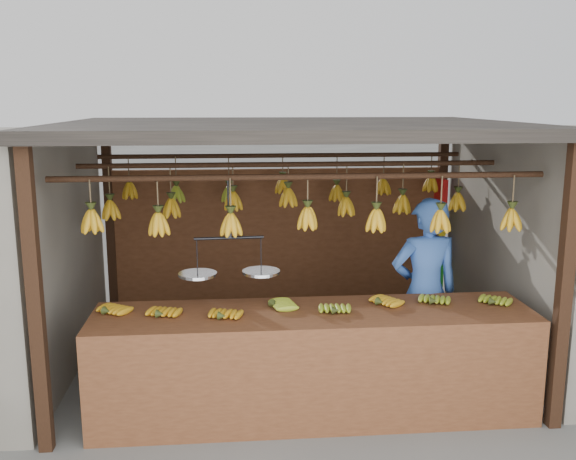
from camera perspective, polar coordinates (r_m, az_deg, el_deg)
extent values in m
plane|color=#5B5B57|center=(6.64, 0.24, -11.58)|extent=(80.00, 80.00, 0.00)
cube|color=black|center=(5.02, -21.53, -6.19)|extent=(0.10, 0.10, 2.30)
cube|color=black|center=(5.46, 23.34, -4.93)|extent=(0.10, 0.10, 2.30)
cube|color=black|center=(7.85, -15.51, 0.41)|extent=(0.10, 0.10, 2.30)
cube|color=black|center=(8.14, 13.38, 0.90)|extent=(0.10, 0.10, 2.30)
cube|color=black|center=(6.12, 0.26, 9.12)|extent=(4.30, 3.30, 0.10)
cylinder|color=black|center=(5.15, 1.30, 4.76)|extent=(4.00, 0.05, 0.05)
cylinder|color=black|center=(6.14, 0.25, 5.85)|extent=(4.00, 0.05, 0.05)
cylinder|color=black|center=(7.13, -0.51, 6.64)|extent=(4.00, 0.05, 0.05)
cube|color=brown|center=(7.80, -0.79, -1.13)|extent=(4.00, 0.06, 1.80)
cube|color=brown|center=(5.32, 2.30, -7.64)|extent=(3.63, 0.81, 0.08)
cube|color=brown|center=(5.11, 2.87, -13.47)|extent=(3.63, 0.04, 0.90)
cube|color=black|center=(5.23, -16.72, -13.82)|extent=(0.07, 0.07, 0.82)
cube|color=black|center=(5.65, 20.67, -12.14)|extent=(0.07, 0.07, 0.82)
cube|color=black|center=(5.87, -15.36, -10.90)|extent=(0.07, 0.07, 0.82)
cube|color=black|center=(6.24, 17.85, -9.67)|extent=(0.07, 0.07, 0.82)
ellipsoid|color=#CA8D15|center=(5.39, -15.81, -7.04)|extent=(0.28, 0.30, 0.06)
ellipsoid|color=#CA8D15|center=(5.22, -11.30, -7.43)|extent=(0.24, 0.28, 0.06)
ellipsoid|color=#CA8D15|center=(5.11, -5.89, -7.72)|extent=(0.24, 0.28, 0.06)
ellipsoid|color=#92A523|center=(5.36, -1.34, -6.71)|extent=(0.27, 0.23, 0.06)
ellipsoid|color=#92A523|center=(5.22, 4.23, -7.25)|extent=(0.20, 0.26, 0.06)
ellipsoid|color=#CA8D15|center=(5.47, 8.18, -6.44)|extent=(0.30, 0.29, 0.06)
ellipsoid|color=#92A523|center=(5.58, 12.80, -6.27)|extent=(0.26, 0.29, 0.06)
ellipsoid|color=#92A523|center=(5.69, 17.75, -6.18)|extent=(0.29, 0.30, 0.06)
ellipsoid|color=#CA8D15|center=(5.24, -17.03, 0.75)|extent=(0.16, 0.16, 0.28)
ellipsoid|color=#CA8D15|center=(5.23, -11.41, 0.52)|extent=(0.16, 0.16, 0.28)
ellipsoid|color=#CA8D15|center=(5.14, -5.09, 0.48)|extent=(0.16, 0.16, 0.28)
ellipsoid|color=#CA8D15|center=(5.25, 1.75, 1.04)|extent=(0.16, 0.16, 0.28)
ellipsoid|color=#CA8D15|center=(5.27, 7.83, 0.85)|extent=(0.16, 0.16, 0.28)
ellipsoid|color=#CA8D15|center=(5.42, 13.37, 0.79)|extent=(0.16, 0.16, 0.28)
ellipsoid|color=#CA8D15|center=(5.63, 19.24, 0.89)|extent=(0.16, 0.16, 0.28)
ellipsoid|color=#CA8D15|center=(6.24, -15.49, 1.74)|extent=(0.16, 0.16, 0.28)
ellipsoid|color=#CA8D15|center=(6.21, -10.32, 1.93)|extent=(0.16, 0.16, 0.28)
ellipsoid|color=#CA8D15|center=(6.20, -4.89, 2.59)|extent=(0.16, 0.16, 0.28)
ellipsoid|color=#CA8D15|center=(6.22, 0.02, 2.92)|extent=(0.16, 0.16, 0.28)
ellipsoid|color=#CA8D15|center=(6.31, 5.19, 2.09)|extent=(0.16, 0.16, 0.28)
ellipsoid|color=#CA8D15|center=(6.37, 10.12, 2.28)|extent=(0.16, 0.16, 0.28)
ellipsoid|color=#CA8D15|center=(6.61, 14.83, 2.45)|extent=(0.16, 0.16, 0.28)
ellipsoid|color=#CA8D15|center=(7.22, -13.89, 3.43)|extent=(0.16, 0.16, 0.28)
ellipsoid|color=#92A523|center=(7.14, -9.87, 3.15)|extent=(0.16, 0.16, 0.28)
ellipsoid|color=#92A523|center=(7.20, -5.25, 3.21)|extent=(0.16, 0.16, 0.28)
ellipsoid|color=#CA8D15|center=(7.20, -0.47, 3.99)|extent=(0.16, 0.16, 0.28)
ellipsoid|color=#CA8D15|center=(7.26, 4.34, 3.30)|extent=(0.16, 0.16, 0.28)
ellipsoid|color=#CA8D15|center=(7.35, 8.47, 3.84)|extent=(0.16, 0.16, 0.28)
ellipsoid|color=#CA8D15|center=(7.49, 12.57, 4.03)|extent=(0.16, 0.16, 0.28)
cylinder|color=black|center=(5.16, -5.32, 1.96)|extent=(0.02, 0.02, 0.49)
cylinder|color=black|center=(5.20, -5.27, -0.71)|extent=(0.56, 0.05, 0.02)
cylinder|color=silver|center=(5.27, -8.04, -3.98)|extent=(0.30, 0.30, 0.02)
cylinder|color=silver|center=(5.29, -2.40, -3.80)|extent=(0.30, 0.30, 0.02)
imported|color=#3359A5|center=(6.01, 12.05, -5.46)|extent=(0.67, 0.47, 1.76)
cube|color=red|center=(7.93, 13.43, 3.24)|extent=(0.08, 0.26, 0.34)
cube|color=yellow|center=(7.98, 13.32, 0.85)|extent=(0.08, 0.26, 0.34)
cube|color=#1426BF|center=(8.05, 13.20, -1.55)|extent=(0.08, 0.26, 0.34)
cube|color=#199926|center=(8.12, 13.11, -3.67)|extent=(0.08, 0.26, 0.34)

